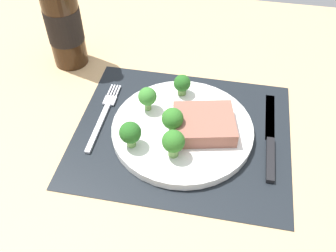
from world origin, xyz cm
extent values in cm
cube|color=tan|center=(0.00, 0.00, -1.50)|extent=(140.00, 110.00, 3.00)
cube|color=black|center=(0.00, 0.00, 0.15)|extent=(40.89, 34.52, 0.30)
cylinder|color=white|center=(0.00, 0.00, 1.10)|extent=(26.85, 26.85, 1.60)
cube|color=#8C5647|center=(4.02, -0.35, 3.39)|extent=(12.87, 11.68, 2.97)
cylinder|color=#6B994C|center=(-7.49, 3.48, 2.78)|extent=(1.30, 1.30, 1.77)
sphere|color=#387A2D|center=(-7.49, 3.48, 5.20)|extent=(3.60, 3.60, 3.60)
cylinder|color=#5B8942|center=(-1.58, -2.00, 2.96)|extent=(1.33, 1.33, 2.12)
sphere|color=#2D6B23|center=(-1.58, -2.00, 5.70)|extent=(3.96, 3.96, 3.96)
cylinder|color=#6B994C|center=(-8.32, -6.28, 2.71)|extent=(1.64, 1.64, 1.63)
sphere|color=#235B1E|center=(-8.32, -6.28, 5.20)|extent=(3.94, 3.94, 3.94)
cylinder|color=#5B8942|center=(-1.66, 9.24, 2.55)|extent=(1.75, 1.75, 1.31)
sphere|color=#235B1E|center=(-1.66, 9.24, 4.67)|extent=(3.45, 3.45, 3.45)
cylinder|color=#6B994C|center=(-0.50, -7.09, 2.84)|extent=(1.79, 1.79, 1.88)
sphere|color=#2D6B23|center=(-0.50, -7.09, 5.48)|extent=(4.00, 4.00, 4.00)
cube|color=silver|center=(-16.22, -2.00, 0.55)|extent=(1.00, 13.00, 0.50)
cube|color=silver|center=(-16.22, 5.80, 0.55)|extent=(2.40, 2.60, 0.40)
cube|color=silver|center=(-17.12, 8.90, 0.55)|extent=(0.30, 3.60, 0.35)
cube|color=silver|center=(-16.52, 8.90, 0.55)|extent=(0.30, 3.60, 0.35)
cube|color=silver|center=(-15.92, 8.90, 0.55)|extent=(0.30, 3.60, 0.35)
cube|color=silver|center=(-15.32, 8.90, 0.55)|extent=(0.30, 3.60, 0.35)
cube|color=black|center=(16.61, -3.90, 0.70)|extent=(1.40, 10.00, 0.80)
cube|color=silver|center=(16.61, 7.60, 0.45)|extent=(1.80, 13.00, 0.30)
cylinder|color=#331E0F|center=(-29.08, 17.78, 10.90)|extent=(7.65, 7.65, 21.79)
cylinder|color=black|center=(-29.08, 17.78, 9.81)|extent=(7.80, 7.80, 7.63)
camera|label=1|loc=(6.56, -49.11, 53.99)|focal=40.63mm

